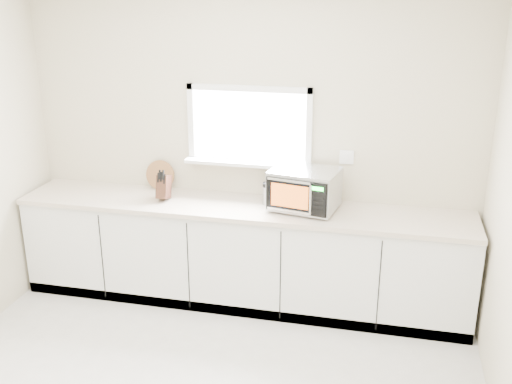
% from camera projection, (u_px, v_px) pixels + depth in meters
% --- Properties ---
extents(back_wall, '(4.00, 0.17, 2.70)m').
position_uv_depth(back_wall, '(250.00, 146.00, 5.26)').
color(back_wall, beige).
rests_on(back_wall, ground).
extents(cabinets, '(3.92, 0.60, 0.88)m').
position_uv_depth(cabinets, '(242.00, 256.00, 5.29)').
color(cabinets, silver).
rests_on(cabinets, ground).
extents(countertop, '(3.92, 0.64, 0.04)m').
position_uv_depth(countertop, '(242.00, 207.00, 5.13)').
color(countertop, beige).
rests_on(countertop, cabinets).
extents(microwave, '(0.60, 0.52, 0.35)m').
position_uv_depth(microwave, '(304.00, 189.00, 4.98)').
color(microwave, black).
rests_on(microwave, countertop).
extents(knife_block, '(0.10, 0.20, 0.29)m').
position_uv_depth(knife_block, '(164.00, 186.00, 5.22)').
color(knife_block, '#452218').
rests_on(knife_block, countertop).
extents(cutting_board, '(0.27, 0.07, 0.27)m').
position_uv_depth(cutting_board, '(160.00, 175.00, 5.48)').
color(cutting_board, olive).
rests_on(cutting_board, countertop).
extents(coffee_grinder, '(0.12, 0.12, 0.20)m').
position_uv_depth(coffee_grinder, '(269.00, 193.00, 5.12)').
color(coffee_grinder, '#B2B5B9').
rests_on(coffee_grinder, countertop).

